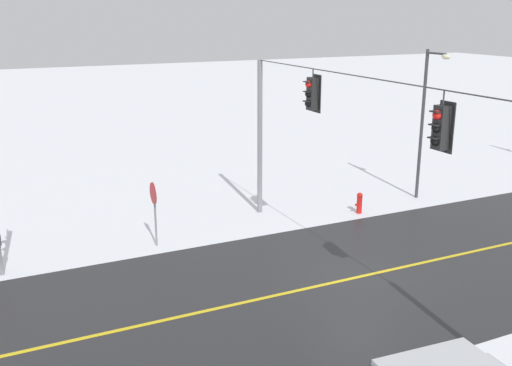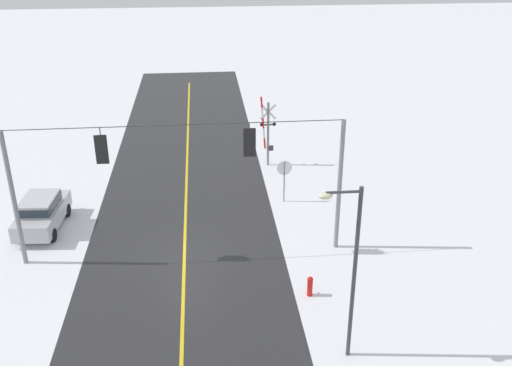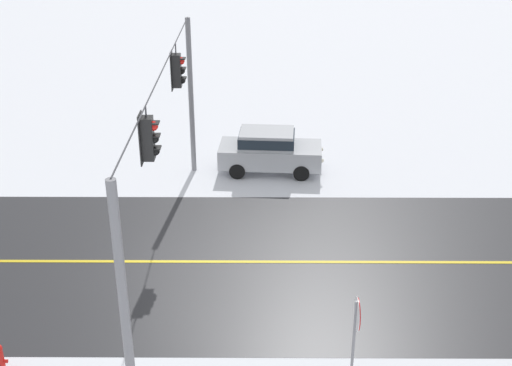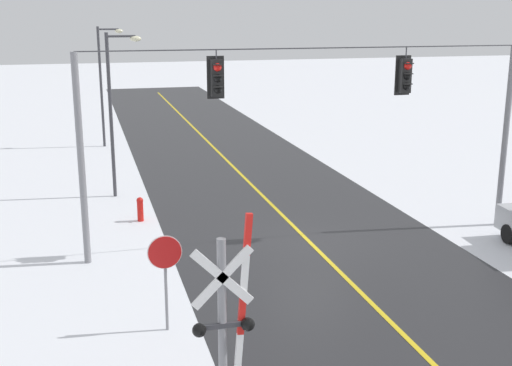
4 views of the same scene
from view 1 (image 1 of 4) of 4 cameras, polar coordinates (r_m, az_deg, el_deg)
ground_plane at (r=18.95m, az=9.70°, el=-8.99°), size 160.00×160.00×0.00m
road_asphalt at (r=22.72m, az=22.29°, el=-5.66°), size 9.00×80.00×0.01m
lane_centre_line at (r=22.72m, az=22.29°, el=-5.65°), size 0.14×72.00×0.01m
signal_span at (r=17.61m, az=10.34°, el=3.01°), size 14.20×0.47×6.22m
stop_sign at (r=20.83m, az=-9.83°, el=-1.60°), size 0.80×0.09×2.35m
streetlamp_near at (r=26.38m, az=16.12°, el=6.68°), size 1.39×0.28×6.50m
fire_hydrant at (r=24.63m, az=9.95°, el=-1.85°), size 0.24×0.31×0.88m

